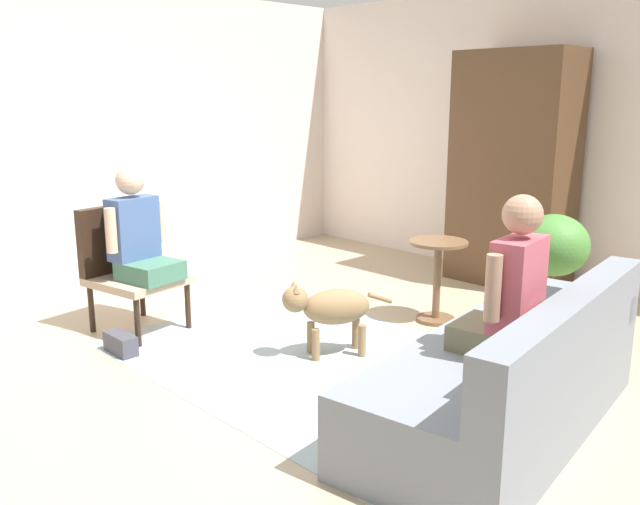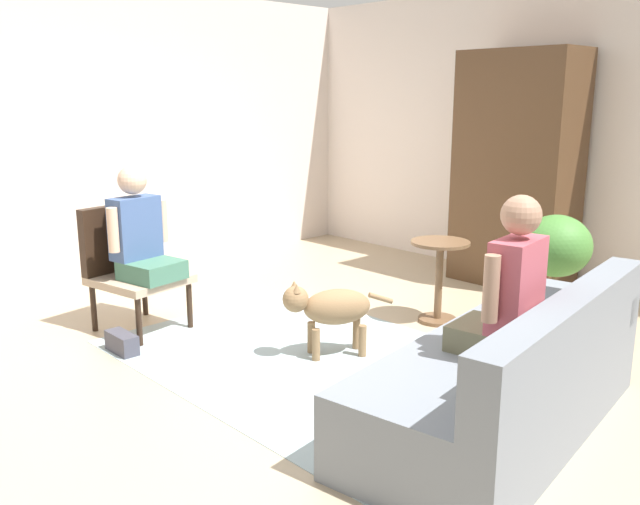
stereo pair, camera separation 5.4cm
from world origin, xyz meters
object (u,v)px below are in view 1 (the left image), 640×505
at_px(couch, 510,377).
at_px(round_end_table, 437,272).
at_px(potted_plant, 553,254).
at_px(person_on_couch, 509,289).
at_px(handbag, 121,344).
at_px(armchair, 126,261).
at_px(armoire_cabinet, 513,170).
at_px(person_on_armchair, 138,234).
at_px(dog, 330,308).

height_order(couch, round_end_table, couch).
relative_size(round_end_table, potted_plant, 0.72).
xyz_separation_m(person_on_couch, potted_plant, (-0.57, 1.62, -0.17)).
xyz_separation_m(round_end_table, handbag, (-1.13, -2.17, -0.33)).
bearing_deg(person_on_couch, armchair, -167.77).
relative_size(couch, handbag, 7.41).
xyz_separation_m(armoire_cabinet, handbag, (-0.91, -3.60, -1.02)).
bearing_deg(handbag, round_end_table, 62.56).
relative_size(person_on_armchair, dog, 1.20).
bearing_deg(couch, potted_plant, 110.37).
relative_size(armchair, person_on_couch, 1.12).
xyz_separation_m(person_on_couch, person_on_armchair, (-2.75, -0.60, -0.03)).
xyz_separation_m(potted_plant, handbag, (-1.88, -2.59, -0.55)).
relative_size(couch, person_on_couch, 2.54).
xyz_separation_m(couch, person_on_armchair, (-2.78, -0.63, 0.47)).
relative_size(armchair, person_on_armchair, 1.13).
relative_size(couch, round_end_table, 3.26).
bearing_deg(armchair, person_on_couch, 12.23).
height_order(person_on_armchair, handbag, person_on_armchair).
height_order(person_on_couch, armoire_cabinet, armoire_cabinet).
height_order(dog, armoire_cabinet, armoire_cabinet).
distance_m(couch, potted_plant, 1.73).
xyz_separation_m(armchair, armoire_cabinet, (1.39, 3.27, 0.56)).
bearing_deg(armchair, round_end_table, 48.95).
height_order(armchair, round_end_table, armchair).
xyz_separation_m(round_end_table, potted_plant, (0.75, 0.42, 0.21)).
xyz_separation_m(round_end_table, dog, (-0.08, -1.13, -0.06)).
height_order(armchair, person_on_armchair, person_on_armchair).
height_order(armoire_cabinet, handbag, armoire_cabinet).
bearing_deg(dog, person_on_armchair, -153.45).
height_order(round_end_table, potted_plant, potted_plant).
xyz_separation_m(armchair, person_on_armchair, (0.17, 0.03, 0.23)).
relative_size(person_on_couch, dog, 1.21).
xyz_separation_m(person_on_armchair, potted_plant, (2.18, 2.23, -0.15)).
distance_m(person_on_armchair, round_end_table, 2.34).
height_order(couch, armoire_cabinet, armoire_cabinet).
height_order(person_on_armchair, armoire_cabinet, armoire_cabinet).
xyz_separation_m(round_end_table, armoire_cabinet, (-0.21, 1.43, 0.69)).
xyz_separation_m(person_on_couch, round_end_table, (-1.32, 1.21, -0.38)).
xyz_separation_m(dog, armoire_cabinet, (-0.13, 2.57, 0.75)).
distance_m(person_on_couch, person_on_armchair, 2.82).
relative_size(couch, dog, 3.08).
distance_m(armchair, armoire_cabinet, 3.60).
bearing_deg(armoire_cabinet, person_on_couch, -59.89).
bearing_deg(couch, handbag, -158.12).
distance_m(armchair, person_on_armchair, 0.29).
bearing_deg(armchair, handbag, -34.60).
height_order(person_on_couch, round_end_table, person_on_couch).
relative_size(armchair, handbag, 3.26).
xyz_separation_m(dog, handbag, (-1.05, -1.04, -0.28)).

